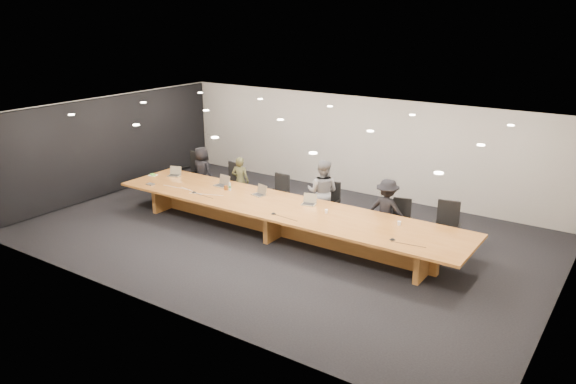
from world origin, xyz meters
name	(u,v)px	position (x,y,z in m)	size (l,w,h in m)	color
ground	(281,235)	(0.00, 0.00, 0.00)	(12.00, 12.00, 0.00)	black
back_wall	(360,146)	(0.00, 4.00, 1.40)	(12.00, 0.02, 2.80)	silver
left_wall_panel	(110,147)	(-5.94, 0.00, 1.37)	(0.08, 7.84, 2.74)	black
conference_table	(281,215)	(0.00, 0.00, 0.52)	(9.00, 1.80, 0.75)	#9B5921
chair_far_left	(190,172)	(-4.14, 1.31, 0.59)	(0.60, 0.60, 1.18)	black
chair_left	(228,183)	(-2.60, 1.19, 0.56)	(0.57, 0.57, 1.12)	black
chair_mid_left	(277,194)	(-0.92, 1.17, 0.53)	(0.54, 0.54, 1.07)	black
chair_mid_right	(328,203)	(0.50, 1.35, 0.53)	(0.54, 0.54, 1.05)	black
chair_right	(400,221)	(2.46, 1.24, 0.50)	(0.51, 0.51, 1.00)	black
chair_far_right	(446,228)	(3.53, 1.21, 0.58)	(0.59, 0.59, 1.16)	black
person_a	(202,171)	(-3.59, 1.25, 0.71)	(0.70, 0.45, 1.43)	black
person_b	(240,181)	(-2.16, 1.19, 0.68)	(0.49, 0.32, 1.36)	#37361E
person_c	(323,192)	(0.39, 1.24, 0.82)	(0.79, 0.62, 1.63)	slate
person_d	(387,210)	(2.17, 1.12, 0.74)	(0.95, 0.55, 1.47)	black
laptop_a	(174,171)	(-3.83, 0.37, 0.88)	(0.33, 0.24, 0.26)	#B4A889
laptop_b	(221,181)	(-2.14, 0.38, 0.89)	(0.35, 0.26, 0.28)	tan
laptop_c	(258,190)	(-0.89, 0.32, 0.88)	(0.33, 0.24, 0.26)	tan
laptop_d	(309,200)	(0.51, 0.41, 0.88)	(0.32, 0.24, 0.25)	#C2B694
water_bottle	(230,187)	(-1.72, 0.22, 0.85)	(0.06, 0.06, 0.20)	#ABBBB8
amber_mug	(226,188)	(-1.84, 0.21, 0.81)	(0.09, 0.09, 0.11)	brown
paper_cup_near	(326,211)	(1.14, 0.15, 0.79)	(0.07, 0.07, 0.08)	white
paper_cup_far	(399,223)	(2.80, 0.36, 0.79)	(0.08, 0.08, 0.09)	white
notepad	(153,175)	(-4.35, 0.08, 0.76)	(0.22, 0.18, 0.01)	white
lime_gadget	(153,175)	(-4.33, 0.08, 0.78)	(0.18, 0.10, 0.03)	#64D037
av_box	(150,184)	(-3.75, -0.56, 0.76)	(0.20, 0.15, 0.03)	#9F9EA3
mic_left	(194,192)	(-2.34, -0.42, 0.77)	(0.13, 0.13, 0.03)	black
mic_center	(273,213)	(0.19, -0.56, 0.76)	(0.12, 0.12, 0.03)	black
mic_right	(393,239)	(3.01, -0.45, 0.77)	(0.12, 0.12, 0.03)	black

